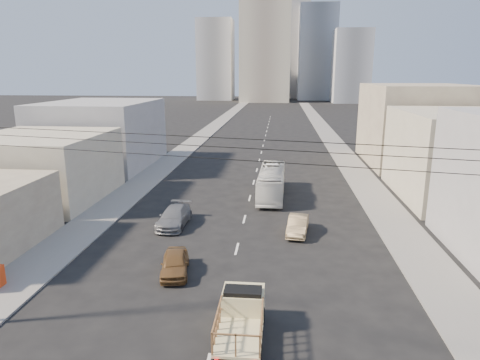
% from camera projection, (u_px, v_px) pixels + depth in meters
% --- Properties ---
extents(sidewalk_left, '(3.50, 180.00, 0.12)m').
position_uv_depth(sidewalk_left, '(206.00, 133.00, 83.57)').
color(sidewalk_left, slate).
rests_on(sidewalk_left, ground).
extents(sidewalk_right, '(3.50, 180.00, 0.12)m').
position_uv_depth(sidewalk_right, '(328.00, 134.00, 81.44)').
color(sidewalk_right, slate).
rests_on(sidewalk_right, ground).
extents(lane_dashes, '(0.15, 104.00, 0.01)m').
position_uv_depth(lane_dashes, '(262.00, 149.00, 66.10)').
color(lane_dashes, silver).
rests_on(lane_dashes, ground).
extents(flatbed_pickup, '(1.95, 4.41, 1.90)m').
position_uv_depth(flatbed_pickup, '(241.00, 315.00, 18.61)').
color(flatbed_pickup, beige).
rests_on(flatbed_pickup, ground).
extents(city_bus, '(2.52, 9.85, 2.73)m').
position_uv_depth(city_bus, '(272.00, 182.00, 40.43)').
color(city_bus, silver).
rests_on(city_bus, ground).
extents(sedan_brown, '(2.15, 3.99, 1.29)m').
position_uv_depth(sedan_brown, '(175.00, 263.00, 24.77)').
color(sedan_brown, brown).
rests_on(sedan_brown, ground).
extents(sedan_tan, '(1.82, 4.03, 1.28)m').
position_uv_depth(sedan_tan, '(298.00, 225.00, 31.01)').
color(sedan_tan, '#998059').
rests_on(sedan_tan, ground).
extents(sedan_grey, '(2.07, 4.87, 1.40)m').
position_uv_depth(sedan_grey, '(174.00, 217.00, 32.62)').
color(sedan_grey, slate).
rests_on(sedan_grey, ground).
extents(overhead_wires, '(23.01, 5.02, 0.72)m').
position_uv_depth(overhead_wires, '(198.00, 147.00, 14.18)').
color(overhead_wires, black).
rests_on(overhead_wires, ground).
extents(bldg_right_mid, '(11.00, 14.00, 8.00)m').
position_uv_depth(bldg_right_mid, '(463.00, 156.00, 39.21)').
color(bldg_right_mid, '#B0A68D').
rests_on(bldg_right_mid, ground).
extents(bldg_right_far, '(12.00, 16.00, 10.00)m').
position_uv_depth(bldg_right_far, '(417.00, 125.00, 54.38)').
color(bldg_right_far, gray).
rests_on(bldg_right_far, ground).
extents(bldg_left_mid, '(11.00, 12.00, 6.00)m').
position_uv_depth(bldg_left_mid, '(41.00, 167.00, 39.08)').
color(bldg_left_mid, '#B0A68D').
rests_on(bldg_left_mid, ground).
extents(bldg_left_far, '(12.00, 16.00, 8.00)m').
position_uv_depth(bldg_left_far, '(102.00, 134.00, 53.38)').
color(bldg_left_far, gray).
rests_on(bldg_left_far, ground).
extents(high_rise_tower, '(20.00, 20.00, 60.00)m').
position_uv_depth(high_rise_tower, '(266.00, 26.00, 172.22)').
color(high_rise_tower, tan).
rests_on(high_rise_tower, ground).
extents(midrise_ne, '(16.00, 16.00, 40.00)m').
position_uv_depth(midrise_ne, '(317.00, 53.00, 187.14)').
color(midrise_ne, gray).
rests_on(midrise_ne, ground).
extents(midrise_nw, '(15.00, 15.00, 34.00)m').
position_uv_depth(midrise_nw, '(216.00, 60.00, 187.03)').
color(midrise_nw, gray).
rests_on(midrise_nw, ground).
extents(midrise_back, '(18.00, 18.00, 44.00)m').
position_uv_depth(midrise_back, '(289.00, 50.00, 202.23)').
color(midrise_back, gray).
rests_on(midrise_back, ground).
extents(midrise_east, '(14.00, 14.00, 28.00)m').
position_uv_depth(midrise_east, '(351.00, 67.00, 168.18)').
color(midrise_east, gray).
rests_on(midrise_east, ground).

